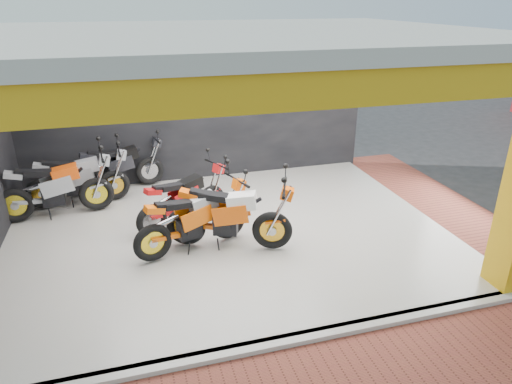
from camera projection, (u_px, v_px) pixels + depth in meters
ground at (259, 300)px, 6.81m from camera, size 80.00×80.00×0.00m
showroom_floor at (229, 235)px, 8.56m from camera, size 8.00×6.00×0.10m
showroom_ceiling at (224, 36)px, 7.17m from camera, size 8.40×6.40×0.20m
back_wall at (198, 110)px, 10.63m from camera, size 8.20×0.20×3.50m
header_beam_front at (287, 89)px, 4.63m from camera, size 8.40×0.30×0.40m
header_beam_right at (439, 49)px, 8.30m from camera, size 0.30×6.40×0.40m
floor_kerb at (281, 343)px, 5.89m from camera, size 8.00×0.20×0.10m
paver_right at (447, 207)px, 9.79m from camera, size 1.40×7.00×0.03m
moto_hero at (272, 213)px, 7.70m from camera, size 2.48×1.66×1.42m
moto_row_a at (228, 205)px, 8.07m from camera, size 2.35×1.43×1.35m
moto_row_b at (211, 186)px, 8.98m from camera, size 2.19×1.58×1.26m
moto_row_c at (94, 179)px, 9.16m from camera, size 2.40×1.09×1.42m
moto_row_d at (149, 158)px, 10.47m from camera, size 2.29×1.24×1.32m
moto_row_e at (112, 171)px, 9.65m from camera, size 2.23×0.91×1.34m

